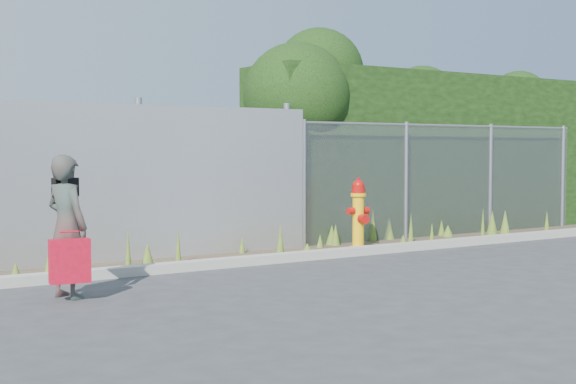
{
  "coord_description": "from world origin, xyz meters",
  "views": [
    {
      "loc": [
        -6.14,
        -7.53,
        1.56
      ],
      "look_at": [
        -0.3,
        1.4,
        1.0
      ],
      "focal_mm": 50.0,
      "sensor_mm": 36.0,
      "label": 1
    }
  ],
  "objects": [
    {
      "name": "ground",
      "position": [
        0.0,
        0.0,
        0.0
      ],
      "size": [
        80.0,
        80.0,
        0.0
      ],
      "primitive_type": "plane",
      "color": "#363739",
      "rests_on": "ground"
    },
    {
      "name": "curb",
      "position": [
        0.0,
        1.8,
        0.06
      ],
      "size": [
        16.0,
        0.22,
        0.12
      ],
      "primitive_type": "cube",
      "color": "#A19B91",
      "rests_on": "ground"
    },
    {
      "name": "weed_strip",
      "position": [
        0.16,
        2.45,
        0.11
      ],
      "size": [
        16.0,
        1.33,
        0.55
      ],
      "color": "#473928",
      "rests_on": "ground"
    },
    {
      "name": "corrugated_fence",
      "position": [
        -3.25,
        3.01,
        1.1
      ],
      "size": [
        8.5,
        0.21,
        2.3
      ],
      "color": "#A6A8AD",
      "rests_on": "ground"
    },
    {
      "name": "chainlink_fence",
      "position": [
        4.25,
        3.0,
        1.03
      ],
      "size": [
        6.5,
        0.07,
        2.05
      ],
      "color": "gray",
      "rests_on": "ground"
    },
    {
      "name": "hedge",
      "position": [
        4.14,
        4.02,
        1.93
      ],
      "size": [
        7.62,
        2.15,
        3.75
      ],
      "color": "black",
      "rests_on": "ground"
    },
    {
      "name": "fire_hydrant",
      "position": [
        1.57,
        2.25,
        0.55
      ],
      "size": [
        0.38,
        0.34,
        1.13
      ],
      "rotation": [
        0.0,
        0.0,
        -0.05
      ],
      "color": "yellow",
      "rests_on": "ground"
    },
    {
      "name": "woman",
      "position": [
        -3.5,
        0.75,
        0.76
      ],
      "size": [
        0.53,
        0.64,
        1.51
      ],
      "primitive_type": "imported",
      "rotation": [
        0.0,
        0.0,
        1.92
      ],
      "color": "#0E5C4E",
      "rests_on": "ground"
    },
    {
      "name": "red_tote_bag",
      "position": [
        -3.56,
        0.48,
        0.43
      ],
      "size": [
        0.41,
        0.15,
        0.53
      ],
      "rotation": [
        0.0,
        0.0,
        -0.13
      ],
      "color": "#A80914"
    },
    {
      "name": "black_shoulder_bag",
      "position": [
        -3.48,
        0.87,
        1.17
      ],
      "size": [
        0.27,
        0.11,
        0.2
      ],
      "rotation": [
        0.0,
        0.0,
        0.17
      ],
      "color": "black"
    }
  ]
}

